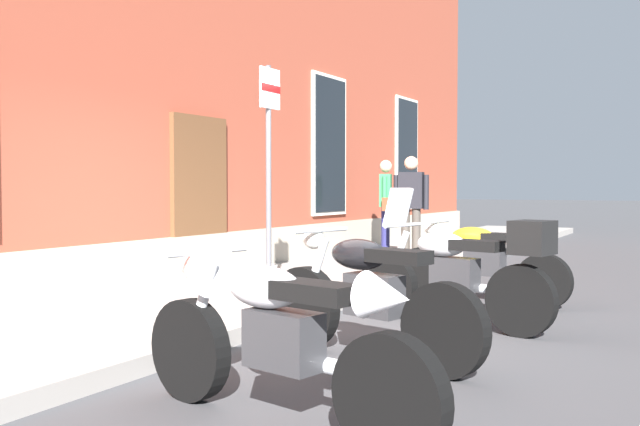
% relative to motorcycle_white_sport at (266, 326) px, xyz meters
% --- Properties ---
extents(ground_plane, '(140.00, 140.00, 0.00)m').
position_rel_motorcycle_white_sport_xyz_m(ground_plane, '(2.26, 1.30, -0.56)').
color(ground_plane, '#38383A').
extents(sidewalk, '(31.61, 2.56, 0.15)m').
position_rel_motorcycle_white_sport_xyz_m(sidewalk, '(2.26, 2.57, -0.49)').
color(sidewalk, gray).
rests_on(sidewalk, ground_plane).
extents(motorcycle_white_sport, '(0.71, 2.15, 1.03)m').
position_rel_motorcycle_white_sport_xyz_m(motorcycle_white_sport, '(0.00, 0.00, 0.00)').
color(motorcycle_white_sport, black).
rests_on(motorcycle_white_sport, ground_plane).
extents(motorcycle_black_naked, '(0.72, 2.01, 1.01)m').
position_rel_motorcycle_white_sport_xyz_m(motorcycle_black_naked, '(1.56, 0.12, -0.06)').
color(motorcycle_black_naked, black).
rests_on(motorcycle_black_naked, ground_plane).
extents(motorcycle_silver_touring, '(0.79, 2.08, 1.34)m').
position_rel_motorcycle_white_sport_xyz_m(motorcycle_silver_touring, '(3.14, -0.11, -0.01)').
color(motorcycle_silver_touring, black).
rests_on(motorcycle_silver_touring, ground_plane).
extents(motorcycle_yellow_naked, '(0.62, 2.09, 0.95)m').
position_rel_motorcycle_white_sport_xyz_m(motorcycle_yellow_naked, '(4.64, 0.15, -0.09)').
color(motorcycle_yellow_naked, black).
rests_on(motorcycle_yellow_naked, ground_plane).
extents(pedestrian_dark_jacket, '(0.26, 0.58, 1.70)m').
position_rel_motorcycle_white_sport_xyz_m(pedestrian_dark_jacket, '(7.39, 2.10, 0.55)').
color(pedestrian_dark_jacket, '#38332D').
rests_on(pedestrian_dark_jacket, sidewalk).
extents(pedestrian_striped_shirt, '(0.63, 0.35, 1.69)m').
position_rel_motorcycle_white_sport_xyz_m(pedestrian_striped_shirt, '(8.35, 2.99, 0.54)').
color(pedestrian_striped_shirt, '#1E1E4C').
rests_on(pedestrian_striped_shirt, sidewalk).
extents(parking_sign, '(0.36, 0.07, 2.52)m').
position_rel_motorcycle_white_sport_xyz_m(parking_sign, '(3.13, 2.06, 1.21)').
color(parking_sign, '#4C4C51').
rests_on(parking_sign, sidewalk).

